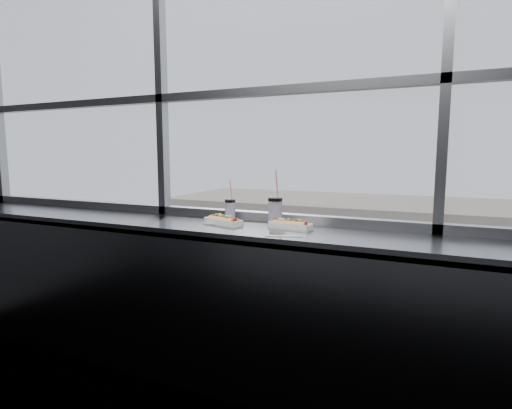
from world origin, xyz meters
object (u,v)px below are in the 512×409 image
at_px(loose_straw, 283,236).
at_px(car_near_a, 158,342).
at_px(soda_cup_right, 275,209).
at_px(pedestrian_c, 462,312).
at_px(car_near_c, 397,402).
at_px(pedestrian_a, 332,294).
at_px(car_far_b, 422,334).
at_px(tree_left, 292,268).
at_px(tree_center, 414,286).
at_px(pedestrian_b, 411,307).
at_px(wrapper, 210,223).
at_px(car_far_a, 269,309).
at_px(soda_cup_left, 230,208).
at_px(hotdog_tray_right, 290,225).
at_px(hotdog_tray_left, 223,221).

bearing_deg(loose_straw, car_near_a, 110.66).
relative_size(soda_cup_right, pedestrian_c, 0.17).
bearing_deg(car_near_c, pedestrian_a, 19.72).
bearing_deg(pedestrian_a, car_near_a, -30.69).
distance_m(car_far_b, pedestrian_a, 8.57).
bearing_deg(car_far_b, soda_cup_right, 179.29).
relative_size(tree_left, tree_center, 1.08).
bearing_deg(pedestrian_a, car_far_b, 54.99).
height_order(pedestrian_b, tree_left, tree_left).
bearing_deg(wrapper, car_far_a, 111.37).
bearing_deg(wrapper, loose_straw, -15.78).
xyz_separation_m(car_near_a, car_far_b, (14.69, 8.00, -0.04)).
height_order(pedestrian_a, pedestrian_c, pedestrian_c).
xyz_separation_m(wrapper, pedestrian_c, (3.60, 29.31, -10.97)).
distance_m(tree_left, tree_center, 9.51).
distance_m(loose_straw, pedestrian_b, 31.23).
distance_m(soda_cup_left, tree_left, 30.91).
bearing_deg(car_near_a, pedestrian_a, -30.59).
relative_size(car_far_a, tree_left, 1.23).
bearing_deg(car_near_c, car_far_b, -11.81).
bearing_deg(hotdog_tray_right, wrapper, -164.76).
height_order(hotdog_tray_right, car_far_a, hotdog_tray_right).
bearing_deg(pedestrian_b, car_far_a, -153.96).
relative_size(soda_cup_right, car_near_c, 0.06).
xyz_separation_m(soda_cup_left, tree_left, (-9.23, 28.10, -8.98)).
bearing_deg(loose_straw, wrapper, 144.17).
bearing_deg(hotdog_tray_left, soda_cup_left, 120.87).
bearing_deg(wrapper, hotdog_tray_left, 22.24).
relative_size(car_far_b, pedestrian_c, 2.90).
height_order(soda_cup_left, car_far_b, soda_cup_left).
distance_m(soda_cup_left, car_far_a, 28.22).
xyz_separation_m(loose_straw, pedestrian_b, (-0.45, 29.20, -11.06)).
height_order(hotdog_tray_right, pedestrian_b, hotdog_tray_right).
bearing_deg(car_far_a, soda_cup_right, -159.23).
distance_m(soda_cup_right, car_far_a, 28.41).
distance_m(hotdog_tray_left, hotdog_tray_right, 0.46).
bearing_deg(tree_left, soda_cup_right, -71.18).
relative_size(car_far_b, pedestrian_a, 2.91).
bearing_deg(pedestrian_c, car_near_a, -52.91).
bearing_deg(car_far_b, tree_left, 69.68).
xyz_separation_m(car_near_a, car_far_a, (4.08, 8.00, -0.15)).
bearing_deg(loose_straw, pedestrian_a, 82.44).
distance_m(pedestrian_a, pedestrian_b, 6.07).
height_order(hotdog_tray_right, soda_cup_left, soda_cup_left).
relative_size(soda_cup_right, pedestrian_b, 0.19).
height_order(soda_cup_right, pedestrian_a, soda_cup_right).
xyz_separation_m(loose_straw, pedestrian_c, (3.01, 29.48, -10.96)).
xyz_separation_m(pedestrian_a, pedestrian_c, (9.52, 0.08, 0.00)).
xyz_separation_m(wrapper, car_far_b, (1.10, 24.32, -10.98)).
bearing_deg(soda_cup_left, tree_center, 89.43).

